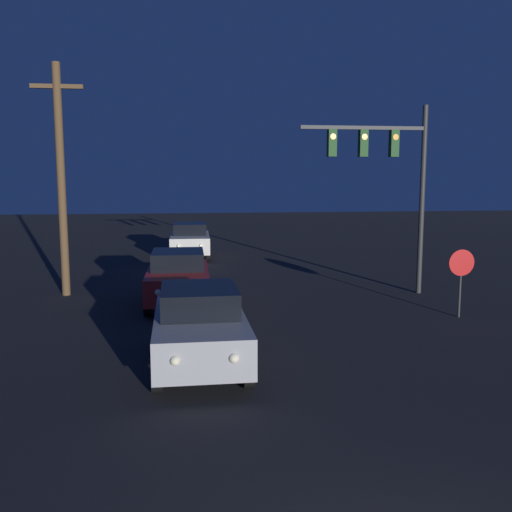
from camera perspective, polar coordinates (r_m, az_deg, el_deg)
name	(u,v)px	position (r m, az deg, el deg)	size (l,w,h in m)	color
car_near	(200,326)	(12.39, -5.64, -7.03)	(1.98, 4.28, 1.73)	#99999E
car_mid	(178,277)	(18.32, -7.79, -2.14)	(2.02, 4.29, 1.73)	#B21E1E
car_far	(190,240)	(29.01, -6.60, 1.61)	(2.04, 4.30, 1.73)	beige
traffic_signal_mast	(389,167)	(20.14, 13.16, 8.70)	(4.41, 0.30, 6.48)	#2D2D2D
stop_sign	(461,270)	(17.55, 19.82, -1.33)	(0.77, 0.07, 2.00)	#2D2D2D
utility_pole	(61,177)	(20.51, -18.92, 7.50)	(1.70, 0.28, 7.82)	brown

